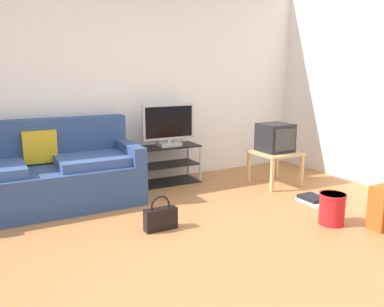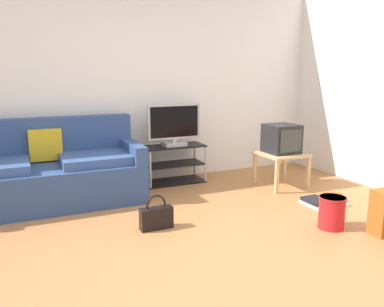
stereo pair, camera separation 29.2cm
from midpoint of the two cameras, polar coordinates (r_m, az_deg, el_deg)
ground_plane at (r=3.21m, az=-2.09°, el=-15.49°), size 9.00×9.80×0.02m
wall_back at (r=5.17m, az=-14.51°, el=10.18°), size 9.00×0.10×2.70m
wall_right at (r=5.49m, az=23.68°, el=9.65°), size 0.10×3.60×2.70m
couch at (r=4.63m, az=-22.94°, el=-3.13°), size 2.10×0.91×0.94m
tv_stand at (r=5.23m, az=-5.08°, el=-1.60°), size 0.81×0.39×0.51m
flat_tv at (r=5.12m, az=-5.08°, el=4.10°), size 0.72×0.22×0.55m
side_table at (r=5.20m, az=10.52°, el=-0.42°), size 0.55×0.55×0.44m
crt_tv at (r=5.17m, az=10.51°, el=2.30°), size 0.39×0.39×0.37m
handbag at (r=3.74m, az=-6.95°, el=-9.35°), size 0.31×0.11×0.34m
cleaning_bucket at (r=4.02m, az=17.86°, el=-7.62°), size 0.26×0.26×0.31m
floor_tray at (r=4.70m, az=16.50°, el=-6.32°), size 0.42×0.35×0.14m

